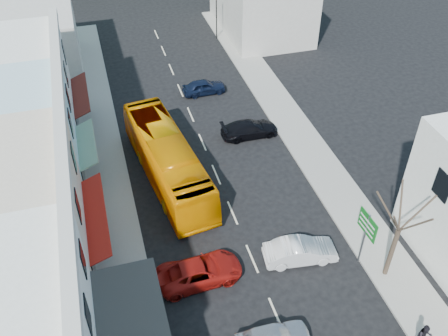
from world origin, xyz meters
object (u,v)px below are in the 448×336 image
direction_sign (364,239)px  car_white (300,251)px  bus (167,161)px  pedestrian_right (424,336)px  car_red (200,271)px  pedestrian_left (105,241)px  traffic_signal (216,17)px  street_tree (399,231)px

direction_sign → car_white: bearing=159.4°
bus → pedestrian_right: (9.60, -16.32, -0.55)m
car_red → pedestrian_left: pedestrian_left is taller
bus → traffic_signal: (9.22, 20.69, 0.78)m
pedestrian_right → car_white: bearing=130.5°
car_white → pedestrian_left: size_ratio=2.59×
street_tree → pedestrian_right: bearing=-98.0°
car_red → pedestrian_right: (9.61, -7.16, 0.30)m
bus → pedestrian_left: 7.55m
direction_sign → traffic_signal: bearing=87.8°
bus → pedestrian_left: bus is taller
bus → direction_sign: size_ratio=3.05×
bus → traffic_signal: traffic_signal is taller
pedestrian_right → direction_sign: 5.93m
pedestrian_left → street_tree: street_tree is taller
pedestrian_right → traffic_signal: 37.03m
pedestrian_right → direction_sign: direction_sign is taller
car_white → street_tree: size_ratio=0.60×
bus → street_tree: (10.23, -11.78, 2.11)m
car_white → car_red: same height
street_tree → traffic_signal: 32.51m
car_white → pedestrian_left: (-10.86, 3.65, 0.30)m
bus → street_tree: street_tree is taller
car_white → direction_sign: 3.67m
bus → car_red: bus is taller
pedestrian_right → pedestrian_left: bearing=156.7°
bus → direction_sign: bearing=-56.1°
traffic_signal → bus: bearing=75.9°
direction_sign → traffic_signal: traffic_signal is taller
direction_sign → street_tree: bearing=-55.7°
street_tree → traffic_signal: (-1.02, 32.46, -1.33)m
car_white → traffic_signal: size_ratio=0.95×
car_white → car_red: 5.98m
car_red → direction_sign: direction_sign is taller
pedestrian_right → street_tree: bearing=94.9°
car_white → pedestrian_left: 11.46m
direction_sign → pedestrian_left: bearing=159.2°
pedestrian_right → traffic_signal: traffic_signal is taller
direction_sign → street_tree: street_tree is taller
traffic_signal → pedestrian_left: bearing=71.8°
car_red → direction_sign: bearing=-100.6°
pedestrian_right → direction_sign: size_ratio=0.45×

